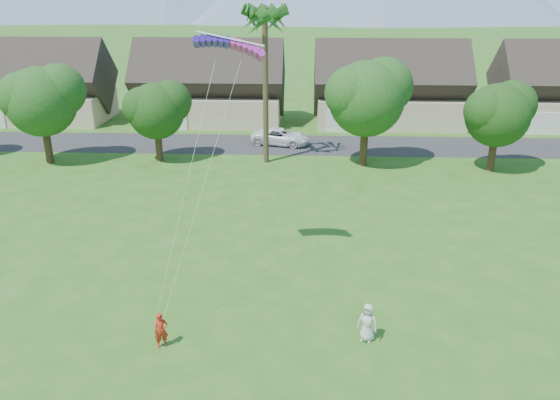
# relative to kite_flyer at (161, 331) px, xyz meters

# --- Properties ---
(street) EXTENTS (90.00, 7.00, 0.01)m
(street) POSITION_rel_kite_flyer_xyz_m (4.47, 30.89, -0.76)
(street) COLOR #2D2D30
(street) RESTS_ON ground
(kite_flyer) EXTENTS (0.66, 0.57, 1.54)m
(kite_flyer) POSITION_rel_kite_flyer_xyz_m (0.00, 0.00, 0.00)
(kite_flyer) COLOR red
(kite_flyer) RESTS_ON ground
(watcher) EXTENTS (0.97, 0.81, 1.69)m
(watcher) POSITION_rel_kite_flyer_xyz_m (8.33, 0.83, 0.08)
(watcher) COLOR silver
(watcher) RESTS_ON ground
(parked_car) EXTENTS (5.80, 3.69, 1.49)m
(parked_car) POSITION_rel_kite_flyer_xyz_m (3.44, 30.89, -0.02)
(parked_car) COLOR white
(parked_car) RESTS_ON ground
(houses_row) EXTENTS (72.75, 8.19, 8.86)m
(houses_row) POSITION_rel_kite_flyer_xyz_m (4.96, 39.88, 2.67)
(houses_row) COLOR beige
(houses_row) RESTS_ON ground
(tree_row) EXTENTS (62.27, 6.67, 8.45)m
(tree_row) POSITION_rel_kite_flyer_xyz_m (3.32, 24.81, 4.12)
(tree_row) COLOR #47301C
(tree_row) RESTS_ON ground
(fan_palm) EXTENTS (3.00, 3.00, 13.80)m
(fan_palm) POSITION_rel_kite_flyer_xyz_m (2.47, 25.39, 11.03)
(fan_palm) COLOR #4C3D26
(fan_palm) RESTS_ON ground
(parafoil_kite) EXTENTS (3.25, 1.13, 0.50)m
(parafoil_kite) POSITION_rel_kite_flyer_xyz_m (2.22, 6.98, 10.53)
(parafoil_kite) COLOR #3616A9
(parafoil_kite) RESTS_ON ground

